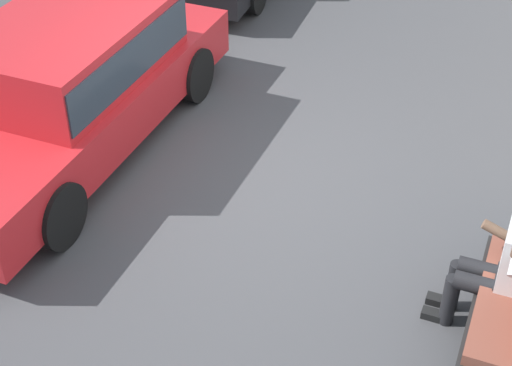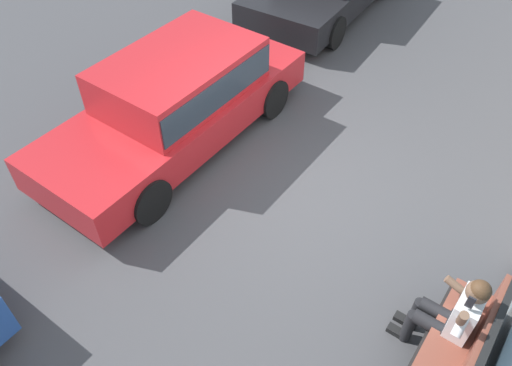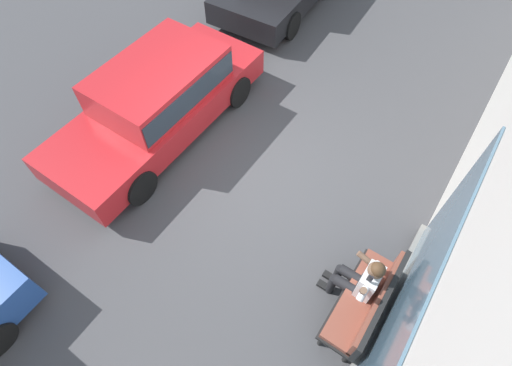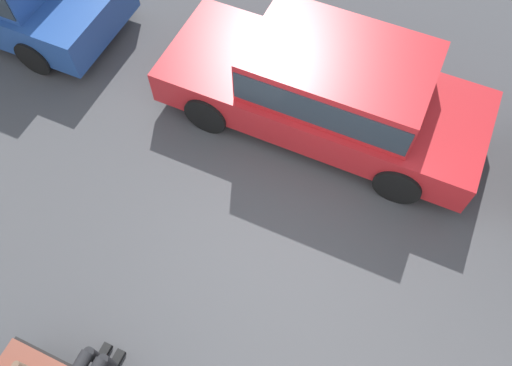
# 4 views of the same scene
# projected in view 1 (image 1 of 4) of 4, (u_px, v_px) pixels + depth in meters

# --- Properties ---
(ground_plane) EXTENTS (60.00, 60.00, 0.00)m
(ground_plane) POSITION_uv_depth(u_px,v_px,m) (241.00, 178.00, 8.12)
(ground_plane) COLOR #424244
(person_on_phone) EXTENTS (0.73, 0.74, 1.32)m
(person_on_phone) POSITION_uv_depth(u_px,v_px,m) (501.00, 263.00, 6.07)
(person_on_phone) COLOR black
(person_on_phone) RESTS_ON ground_plane
(parked_car_mid) EXTENTS (4.56, 1.84, 1.42)m
(parked_car_mid) POSITION_uv_depth(u_px,v_px,m) (68.00, 79.00, 8.20)
(parked_car_mid) COLOR red
(parked_car_mid) RESTS_ON ground_plane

